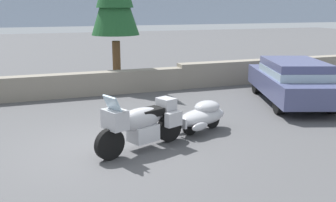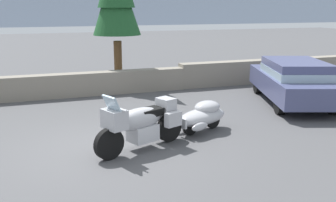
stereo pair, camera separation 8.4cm
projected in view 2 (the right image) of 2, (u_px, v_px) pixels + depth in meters
ground_plane at (102, 148)px, 8.54m from camera, size 80.00×80.00×0.00m
stone_guard_wall at (88, 83)px, 13.58m from camera, size 24.00×0.60×0.94m
touring_motorcycle at (141, 123)px, 8.31m from camera, size 2.19×1.25×1.33m
car_shaped_trailer at (202, 115)px, 9.62m from camera, size 2.17×1.21×0.76m
sedan_at_right_edge at (293, 80)px, 12.36m from camera, size 3.20×4.85×1.41m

